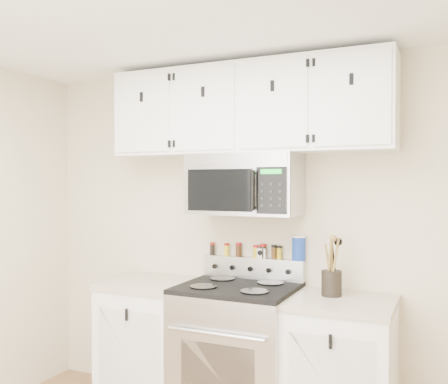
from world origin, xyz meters
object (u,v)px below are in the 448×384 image
(range, at_px, (238,354))
(salt_canister, at_px, (299,248))
(microwave, at_px, (245,184))
(utensil_crock, at_px, (332,281))

(range, relative_size, salt_canister, 6.39)
(range, height_order, microwave, microwave)
(microwave, distance_m, salt_canister, 0.58)
(utensil_crock, xyz_separation_m, salt_canister, (-0.27, 0.20, 0.17))
(utensil_crock, bearing_deg, microwave, 176.02)
(microwave, xyz_separation_m, salt_canister, (0.34, 0.16, -0.44))
(salt_canister, bearing_deg, microwave, -155.39)
(microwave, distance_m, utensil_crock, 0.87)
(range, height_order, salt_canister, salt_canister)
(range, xyz_separation_m, salt_canister, (0.34, 0.28, 0.70))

